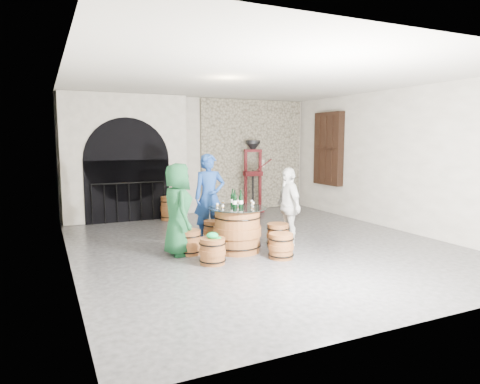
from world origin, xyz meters
name	(u,v)px	position (x,y,z in m)	size (l,w,h in m)	color
ground	(260,244)	(0.00, 0.00, 0.00)	(8.00, 8.00, 0.00)	#2B2B2D
wall_back	(193,156)	(0.00, 4.00, 1.60)	(8.00, 8.00, 0.00)	beige
wall_front	(430,183)	(0.00, -4.00, 1.60)	(8.00, 8.00, 0.00)	beige
wall_left	(66,169)	(-3.50, 0.00, 1.60)	(8.00, 8.00, 0.00)	beige
wall_right	(396,160)	(3.50, 0.00, 1.60)	(8.00, 8.00, 0.00)	beige
ceiling	(261,79)	(0.00, 0.00, 3.20)	(8.00, 8.00, 0.00)	beige
stone_facing_panel	(252,155)	(1.80, 3.94, 1.60)	(3.20, 0.12, 3.18)	tan
arched_opening	(125,158)	(-1.90, 3.74, 1.58)	(3.10, 0.60, 3.19)	beige
shuttered_window	(328,149)	(3.38, 2.40, 1.80)	(0.23, 1.10, 2.00)	black
barrel_table	(237,230)	(-0.63, -0.31, 0.41)	(1.08, 1.08, 0.83)	brown
barrel_stool_left	(189,242)	(-1.50, -0.11, 0.22)	(0.45, 0.45, 0.44)	brown
barrel_stool_far	(214,231)	(-0.74, 0.58, 0.22)	(0.45, 0.45, 0.44)	brown
barrel_stool_right	(278,235)	(0.26, -0.27, 0.22)	(0.45, 0.45, 0.44)	brown
barrel_stool_near_right	(281,246)	(-0.13, -1.04, 0.22)	(0.45, 0.45, 0.44)	brown
barrel_stool_near_left	(213,251)	(-1.33, -0.85, 0.22)	(0.45, 0.45, 0.44)	brown
green_cap	(213,236)	(-1.33, -0.85, 0.48)	(0.24, 0.19, 0.11)	#0D9945
person_green	(178,209)	(-1.68, -0.07, 0.83)	(0.81, 0.53, 1.65)	#134424
person_blue	(209,197)	(-0.76, 0.77, 0.89)	(0.65, 0.42, 1.77)	navy
person_white	(288,206)	(0.49, -0.25, 0.76)	(0.89, 0.37, 1.52)	silver
wine_bottle_left	(235,201)	(-0.69, -0.33, 0.96)	(0.08, 0.08, 0.32)	black
wine_bottle_center	(241,200)	(-0.58, -0.35, 0.96)	(0.08, 0.08, 0.32)	black
wine_bottle_right	(233,199)	(-0.64, -0.12, 0.96)	(0.08, 0.08, 0.32)	black
tasting_glass_a	(223,208)	(-0.99, -0.48, 0.87)	(0.05, 0.05, 0.10)	#B26D22
tasting_glass_b	(252,203)	(-0.27, -0.18, 0.87)	(0.05, 0.05, 0.10)	#B26D22
tasting_glass_c	(223,203)	(-0.77, 0.03, 0.87)	(0.05, 0.05, 0.10)	#B26D22
tasting_glass_d	(238,202)	(-0.49, -0.03, 0.87)	(0.05, 0.05, 0.10)	#B26D22
tasting_glass_e	(253,204)	(-0.34, -0.38, 0.87)	(0.05, 0.05, 0.10)	#B26D22
tasting_glass_f	(217,206)	(-1.01, -0.26, 0.87)	(0.05, 0.05, 0.10)	#B26D22
side_barrel	(169,208)	(-0.93, 3.26, 0.30)	(0.45, 0.45, 0.60)	brown
corking_press	(253,170)	(1.60, 3.49, 1.18)	(0.85, 0.54, 2.03)	#540E13
control_box	(261,163)	(2.05, 3.86, 1.35)	(0.18, 0.10, 0.22)	silver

